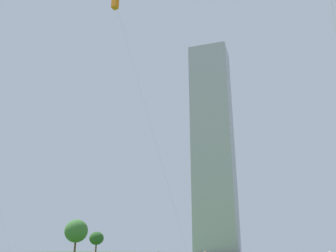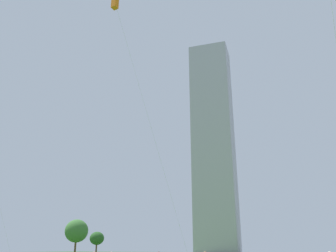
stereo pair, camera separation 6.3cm
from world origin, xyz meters
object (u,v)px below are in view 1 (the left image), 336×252
(kite_flying_1, at_px, (116,5))
(distant_highrise_0, at_px, (213,142))
(park_tree_0, at_px, (97,238))
(park_tree_2, at_px, (76,231))

(kite_flying_1, bearing_deg, distant_highrise_0, 109.79)
(park_tree_0, height_order, distant_highrise_0, distant_highrise_0)
(kite_flying_1, xyz_separation_m, park_tree_0, (-26.46, 29.49, -17.09))
(park_tree_0, bearing_deg, park_tree_2, -58.89)
(park_tree_2, relative_size, distant_highrise_0, 0.05)
(park_tree_2, xyz_separation_m, distant_highrise_0, (-29.60, 117.70, 46.70))
(kite_flying_1, xyz_separation_m, park_tree_2, (-18.78, 16.77, -16.52))
(distant_highrise_0, bearing_deg, park_tree_2, -88.62)
(kite_flying_1, relative_size, park_tree_0, 4.63)
(kite_flying_1, relative_size, park_tree_2, 3.85)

